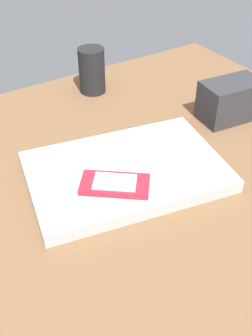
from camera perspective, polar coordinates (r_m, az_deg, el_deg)
desk_surface at (r=69.10cm, az=-6.84°, el=-3.85°), size 120.00×80.00×3.00cm
laptop_closed at (r=69.16cm, az=-0.00°, el=-0.53°), size 37.19×28.00×2.37cm
cell_phone_on_laptop at (r=64.01cm, az=-1.62°, el=-2.36°), size 12.18×11.23×1.12cm
pen_cup at (r=94.82cm, az=-4.95°, el=13.85°), size 6.07×6.07×10.53cm
desk_organizer at (r=86.99cm, az=14.84°, el=9.43°), size 13.38×8.79×8.33cm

